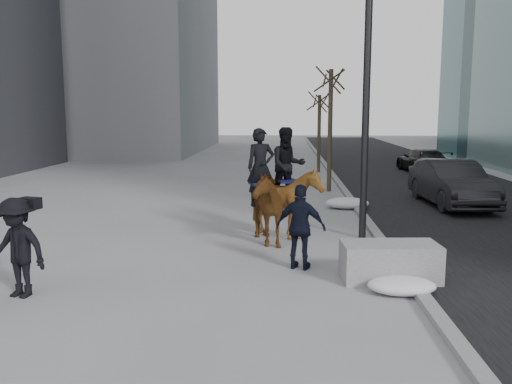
# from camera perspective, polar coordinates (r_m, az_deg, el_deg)

# --- Properties ---
(ground) EXTENTS (120.00, 120.00, 0.00)m
(ground) POSITION_cam_1_polar(r_m,az_deg,el_deg) (10.76, -0.34, -8.89)
(ground) COLOR gray
(ground) RESTS_ON ground
(road) EXTENTS (8.00, 90.00, 0.01)m
(road) POSITION_cam_1_polar(r_m,az_deg,el_deg) (21.47, 20.30, -0.57)
(road) COLOR black
(road) RESTS_ON ground
(curb) EXTENTS (0.25, 90.00, 0.12)m
(curb) POSITION_cam_1_polar(r_m,az_deg,el_deg) (20.63, 9.65, -0.35)
(curb) COLOR gray
(curb) RESTS_ON ground
(planter) EXTENTS (1.87, 1.03, 0.73)m
(planter) POSITION_cam_1_polar(r_m,az_deg,el_deg) (10.75, 13.90, -7.14)
(planter) COLOR #9A9A9C
(planter) RESTS_ON ground
(car_near) EXTENTS (1.93, 4.82, 1.56)m
(car_near) POSITION_cam_1_polar(r_m,az_deg,el_deg) (19.58, 19.89, 0.90)
(car_near) COLOR black
(car_near) RESTS_ON ground
(car_far) EXTENTS (2.14, 4.44, 1.25)m
(car_far) POSITION_cam_1_polar(r_m,az_deg,el_deg) (29.71, 17.11, 3.20)
(car_far) COLOR black
(car_far) RESTS_ON ground
(tree_near) EXTENTS (1.20, 1.20, 5.35)m
(tree_near) POSITION_cam_1_polar(r_m,az_deg,el_deg) (21.75, 7.81, 7.07)
(tree_near) COLOR #342A1F
(tree_near) RESTS_ON ground
(tree_far) EXTENTS (1.20, 1.20, 4.46)m
(tree_far) POSITION_cam_1_polar(r_m,az_deg,el_deg) (28.56, 6.66, 6.55)
(tree_far) COLOR #362720
(tree_far) RESTS_ON ground
(mounted_left) EXTENTS (1.65, 2.37, 2.80)m
(mounted_left) POSITION_cam_1_polar(r_m,az_deg,el_deg) (13.28, 0.46, -0.89)
(mounted_left) COLOR #522C10
(mounted_left) RESTS_ON ground
(mounted_right) EXTENTS (1.87, 2.00, 2.81)m
(mounted_right) POSITION_cam_1_polar(r_m,az_deg,el_deg) (13.73, 3.30, -0.22)
(mounted_right) COLOR #47290E
(mounted_right) RESTS_ON ground
(feeder) EXTENTS (1.11, 1.00, 1.75)m
(feeder) POSITION_cam_1_polar(r_m,az_deg,el_deg) (11.08, 4.74, -3.70)
(feeder) COLOR black
(feeder) RESTS_ON ground
(camera_crew) EXTENTS (1.27, 0.95, 1.75)m
(camera_crew) POSITION_cam_1_polar(r_m,az_deg,el_deg) (10.29, -23.80, -5.34)
(camera_crew) COLOR black
(camera_crew) RESTS_ON ground
(lamppost) EXTENTS (0.25, 0.80, 9.09)m
(lamppost) POSITION_cam_1_polar(r_m,az_deg,el_deg) (13.83, 11.74, 15.75)
(lamppost) COLOR black
(lamppost) RESTS_ON ground
(snow_piles) EXTENTS (1.44, 9.29, 0.37)m
(snow_piles) POSITION_cam_1_polar(r_m,az_deg,el_deg) (15.14, 10.93, -3.22)
(snow_piles) COLOR silver
(snow_piles) RESTS_ON ground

